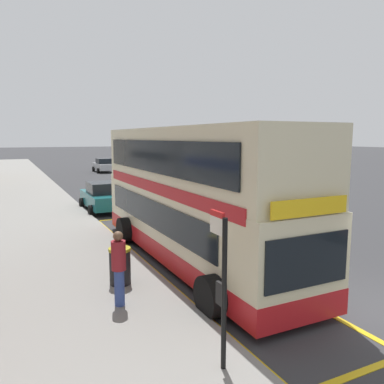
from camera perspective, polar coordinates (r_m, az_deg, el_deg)
name	(u,v)px	position (r m, az deg, el deg)	size (l,w,h in m)	color
ground_plane	(95,179)	(38.89, -14.26, 1.87)	(260.00, 260.00, 0.00)	#333335
pavement_near	(17,182)	(38.09, -24.62, 1.36)	(6.00, 76.00, 0.14)	gray
double_decker_bus	(190,199)	(12.62, -0.30, -1.12)	(3.18, 11.04, 4.40)	beige
bus_bay_markings	(183,258)	(13.27, -1.31, -9.81)	(2.81, 14.54, 0.01)	gold
bus_stop_sign	(222,278)	(6.66, 4.48, -12.65)	(0.09, 0.51, 2.72)	black
parked_car_silver_across	(104,165)	(46.39, -12.99, 3.89)	(2.09, 4.20, 1.62)	#B2B5BA
parked_car_teal_ahead	(103,197)	(21.97, -13.12, -0.68)	(2.09, 4.20, 1.62)	#196066
pedestrian_waiting_near_sign	(119,265)	(9.30, -10.83, -10.64)	(0.34, 0.34, 1.80)	#33478C
litter_bin	(120,266)	(10.75, -10.65, -10.72)	(0.60, 0.60, 1.01)	black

